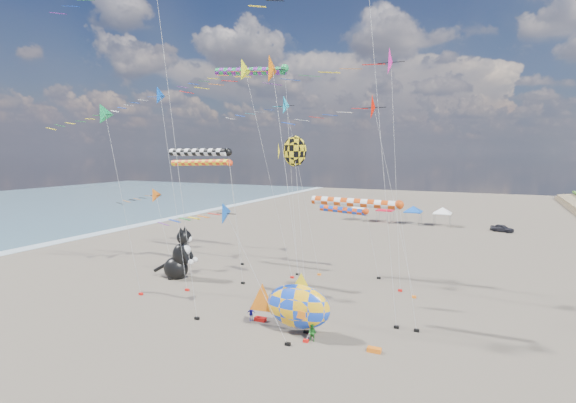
# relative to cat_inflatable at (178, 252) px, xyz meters

# --- Properties ---
(ground) EXTENTS (260.00, 260.00, 0.00)m
(ground) POSITION_rel_cat_inflatable_xyz_m (12.35, -14.43, -2.72)
(ground) COLOR brown
(ground) RESTS_ON ground
(delta_kite_1) EXTENTS (8.27, 1.79, 19.15)m
(delta_kite_1) POSITION_rel_cat_inflatable_xyz_m (0.27, -3.05, 15.14)
(delta_kite_1) COLOR blue
(delta_kite_1) RESTS_ON ground
(delta_kite_2) EXTENTS (12.59, 2.47, 22.54)m
(delta_kite_2) POSITION_rel_cat_inflatable_xyz_m (5.56, 4.94, 18.31)
(delta_kite_2) COLOR #F4FF19
(delta_kite_2) RESTS_ON ground
(delta_kite_3) EXTENTS (10.14, 1.79, 9.54)m
(delta_kite_3) POSITION_rel_cat_inflatable_xyz_m (11.89, -9.96, 5.56)
(delta_kite_3) COLOR blue
(delta_kite_3) RESTS_ON ground
(delta_kite_4) EXTENTS (10.14, 2.02, 17.51)m
(delta_kite_4) POSITION_rel_cat_inflatable_xyz_m (-3.70, -5.79, 13.43)
(delta_kite_4) COLOR #13964C
(delta_kite_4) RESTS_ON ground
(delta_kite_5) EXTENTS (15.17, 2.77, 22.67)m
(delta_kite_5) POSITION_rel_cat_inflatable_xyz_m (17.89, 5.09, 18.28)
(delta_kite_5) COLOR #EE1E9E
(delta_kite_5) RESTS_ON ground
(delta_kite_6) EXTENTS (12.90, 2.43, 18.21)m
(delta_kite_6) POSITION_rel_cat_inflatable_xyz_m (18.03, 3.73, 13.99)
(delta_kite_6) COLOR red
(delta_kite_6) RESTS_ON ground
(delta_kite_7) EXTENTS (11.01, 2.11, 19.01)m
(delta_kite_7) POSITION_rel_cat_inflatable_xyz_m (7.89, 7.10, 14.91)
(delta_kite_7) COLOR #18B5E1
(delta_kite_7) RESTS_ON ground
(delta_kite_8) EXTENTS (10.78, 2.21, 20.08)m
(delta_kite_8) POSITION_rel_cat_inflatable_xyz_m (13.45, -7.53, 15.93)
(delta_kite_8) COLOR orange
(delta_kite_8) RESTS_ON ground
(delta_kite_10) EXTENTS (7.70, 1.78, 9.08)m
(delta_kite_10) POSITION_rel_cat_inflatable_xyz_m (-5.00, 1.74, 5.12)
(delta_kite_10) COLOR orange
(delta_kite_10) RESTS_ON ground
(windsock_0) EXTENTS (8.33, 0.68, 9.58)m
(windsock_0) POSITION_rel_cat_inflatable_xyz_m (20.08, -3.96, 6.46)
(windsock_0) COLOR #C9420E
(windsock_0) RESTS_ON ground
(windsock_1) EXTENTS (9.80, 0.85, 21.90)m
(windsock_1) POSITION_rel_cat_inflatable_xyz_m (5.59, 6.24, 18.66)
(windsock_1) COLOR #1A9449
(windsock_1) RESTS_ON ground
(windsock_2) EXTENTS (6.58, 0.67, 7.26)m
(windsock_2) POSITION_rel_cat_inflatable_xyz_m (15.28, 8.39, 4.14)
(windsock_2) COLOR #E74310
(windsock_2) RESTS_ON ground
(windsock_3) EXTENTS (9.93, 0.74, 12.09)m
(windsock_3) POSITION_rel_cat_inflatable_xyz_m (-2.06, 7.54, 8.95)
(windsock_3) COLOR #F83D14
(windsock_3) RESTS_ON ground
(windsock_4) EXTENTS (8.78, 0.80, 13.37)m
(windsock_4) POSITION_rel_cat_inflatable_xyz_m (2.41, 1.05, 10.19)
(windsock_4) COLOR black
(windsock_4) RESTS_ON ground
(angelfish_kite) EXTENTS (3.74, 3.02, 14.39)m
(angelfish_kite) POSITION_rel_cat_inflatable_xyz_m (13.13, -0.57, 10.24)
(angelfish_kite) COLOR yellow
(angelfish_kite) RESTS_ON ground
(cat_inflatable) EXTENTS (4.34, 2.73, 5.45)m
(cat_inflatable) POSITION_rel_cat_inflatable_xyz_m (0.00, 0.00, 0.00)
(cat_inflatable) COLOR black
(cat_inflatable) RESTS_ON ground
(fish_inflatable) EXTENTS (6.43, 2.31, 4.55)m
(fish_inflatable) POSITION_rel_cat_inflatable_xyz_m (16.83, -8.00, -0.62)
(fish_inflatable) COLOR blue
(fish_inflatable) RESTS_ON ground
(person_adult) EXTENTS (0.74, 0.70, 1.70)m
(person_adult) POSITION_rel_cat_inflatable_xyz_m (14.25, -5.01, -1.88)
(person_adult) COLOR gray
(person_adult) RESTS_ON ground
(child_green) EXTENTS (0.64, 0.53, 1.21)m
(child_green) POSITION_rel_cat_inflatable_xyz_m (18.26, -8.69, -2.12)
(child_green) COLOR #1E7021
(child_green) RESTS_ON ground
(child_blue) EXTENTS (0.67, 0.58, 1.08)m
(child_blue) POSITION_rel_cat_inflatable_xyz_m (12.49, -7.04, -2.18)
(child_blue) COLOR #2A23B2
(child_blue) RESTS_ON ground
(kite_bag_0) EXTENTS (0.90, 0.44, 0.30)m
(kite_bag_0) POSITION_rel_cat_inflatable_xyz_m (22.53, -8.53, -2.57)
(kite_bag_0) COLOR orange
(kite_bag_0) RESTS_ON ground
(kite_bag_1) EXTENTS (0.90, 0.44, 0.30)m
(kite_bag_1) POSITION_rel_cat_inflatable_xyz_m (13.22, -6.85, -2.57)
(kite_bag_1) COLOR red
(kite_bag_1) RESTS_ON ground
(kite_bag_2) EXTENTS (0.90, 0.44, 0.30)m
(kite_bag_2) POSITION_rel_cat_inflatable_xyz_m (11.81, -2.73, -2.57)
(kite_bag_2) COLOR black
(kite_bag_2) RESTS_ON ground
(tent_row) EXTENTS (19.20, 4.20, 3.80)m
(tent_row) POSITION_rel_cat_inflatable_xyz_m (13.85, 45.57, 0.42)
(tent_row) COLOR silver
(tent_row) RESTS_ON ground
(parked_car) EXTENTS (3.83, 2.63, 1.21)m
(parked_car) POSITION_rel_cat_inflatable_xyz_m (30.84, 43.57, -2.12)
(parked_car) COLOR #26262D
(parked_car) RESTS_ON ground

